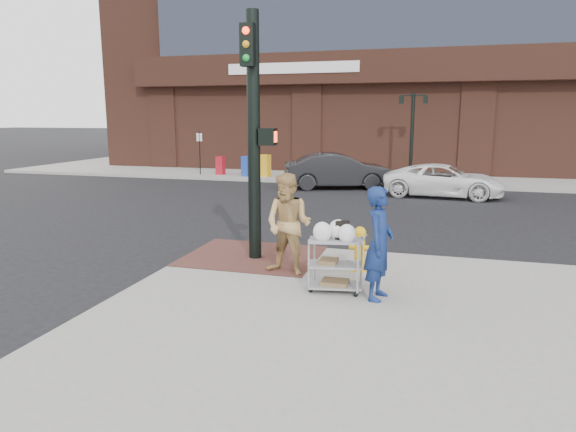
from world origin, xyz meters
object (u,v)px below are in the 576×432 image
(pedestrian_tan, at_px, (288,224))
(sedan_dark, at_px, (338,171))
(traffic_signal_pole, at_px, (254,130))
(minivan_white, at_px, (444,181))
(lamp_post, at_px, (412,127))
(utility_cart, at_px, (335,260))
(fire_hydrant, at_px, (360,248))
(woman_blue, at_px, (379,243))

(pedestrian_tan, relative_size, sedan_dark, 0.41)
(traffic_signal_pole, relative_size, minivan_white, 1.09)
(pedestrian_tan, distance_m, sedan_dark, 13.02)
(lamp_post, bearing_deg, utility_cart, -91.61)
(traffic_signal_pole, xyz_separation_m, utility_cart, (2.00, -1.61, -2.12))
(traffic_signal_pole, distance_m, pedestrian_tan, 2.15)
(minivan_white, xyz_separation_m, fire_hydrant, (-1.73, -11.18, -0.04))
(traffic_signal_pole, xyz_separation_m, woman_blue, (2.74, -1.76, -1.75))
(pedestrian_tan, bearing_deg, lamp_post, 95.76)
(minivan_white, relative_size, utility_cart, 3.71)
(minivan_white, relative_size, fire_hydrant, 5.22)
(traffic_signal_pole, bearing_deg, fire_hydrant, -7.51)
(lamp_post, bearing_deg, woman_blue, -89.10)
(traffic_signal_pole, height_order, sedan_dark, traffic_signal_pole)
(sedan_dark, bearing_deg, minivan_white, -123.89)
(traffic_signal_pole, height_order, minivan_white, traffic_signal_pole)
(utility_cart, bearing_deg, sedan_dark, 100.15)
(utility_cart, bearing_deg, traffic_signal_pole, 141.22)
(lamp_post, relative_size, traffic_signal_pole, 0.80)
(traffic_signal_pole, bearing_deg, woman_blue, -32.69)
(fire_hydrant, bearing_deg, woman_blue, -70.85)
(pedestrian_tan, distance_m, minivan_white, 12.14)
(pedestrian_tan, bearing_deg, woman_blue, -15.66)
(pedestrian_tan, bearing_deg, minivan_white, 86.81)
(woman_blue, distance_m, pedestrian_tan, 2.00)
(lamp_post, relative_size, sedan_dark, 0.86)
(minivan_white, xyz_separation_m, utility_cart, (-1.96, -12.50, 0.07))
(lamp_post, bearing_deg, minivan_white, -71.10)
(lamp_post, height_order, pedestrian_tan, lamp_post)
(traffic_signal_pole, relative_size, fire_hydrant, 5.70)
(pedestrian_tan, xyz_separation_m, fire_hydrant, (1.27, 0.57, -0.51))
(woman_blue, height_order, pedestrian_tan, pedestrian_tan)
(pedestrian_tan, height_order, utility_cart, pedestrian_tan)
(lamp_post, distance_m, woman_blue, 17.06)
(traffic_signal_pole, height_order, pedestrian_tan, traffic_signal_pole)
(lamp_post, relative_size, woman_blue, 2.15)
(pedestrian_tan, relative_size, utility_cart, 1.56)
(woman_blue, relative_size, fire_hydrant, 2.13)
(sedan_dark, relative_size, utility_cart, 3.79)
(woman_blue, height_order, sedan_dark, woman_blue)
(woman_blue, xyz_separation_m, utility_cart, (-0.74, 0.15, -0.37))
(traffic_signal_pole, height_order, fire_hydrant, traffic_signal_pole)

